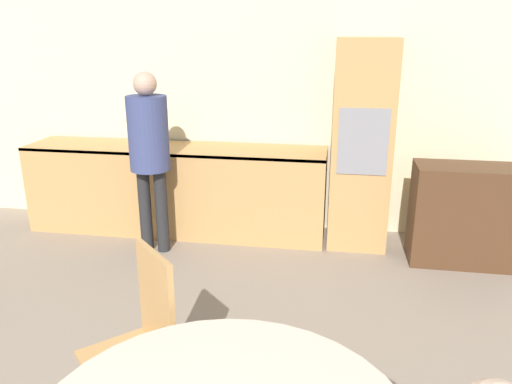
{
  "coord_description": "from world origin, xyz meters",
  "views": [
    {
      "loc": [
        0.53,
        0.18,
        2.03
      ],
      "look_at": [
        0.06,
        3.02,
        1.09
      ],
      "focal_mm": 35.0,
      "sensor_mm": 36.0,
      "label": 1
    }
  ],
  "objects": [
    {
      "name": "person_standing",
      "position": [
        -1.15,
        4.38,
        1.04
      ],
      "size": [
        0.36,
        0.36,
        1.69
      ],
      "color": "#262628",
      "rests_on": "ground_plane"
    },
    {
      "name": "wall_back",
      "position": [
        0.0,
        5.25,
        1.3
      ],
      "size": [
        6.95,
        0.05,
        2.6
      ],
      "color": "beige",
      "rests_on": "ground_plane"
    },
    {
      "name": "chair_far_left",
      "position": [
        -0.4,
        2.24,
        0.55
      ],
      "size": [
        0.57,
        0.57,
        0.99
      ],
      "rotation": [
        0.0,
        0.0,
        5.49
      ],
      "color": "tan",
      "rests_on": "ground_plane"
    },
    {
      "name": "kitchen_counter",
      "position": [
        -1.09,
        4.9,
        0.46
      ],
      "size": [
        3.06,
        0.6,
        0.9
      ],
      "color": "tan",
      "rests_on": "ground_plane"
    },
    {
      "name": "sideboard",
      "position": [
        1.7,
        4.6,
        0.45
      ],
      "size": [
        0.96,
        0.45,
        0.9
      ],
      "color": "#51331E",
      "rests_on": "ground_plane"
    },
    {
      "name": "oven_unit",
      "position": [
        0.76,
        4.91,
        0.98
      ],
      "size": [
        0.55,
        0.59,
        1.96
      ],
      "color": "tan",
      "rests_on": "ground_plane"
    }
  ]
}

